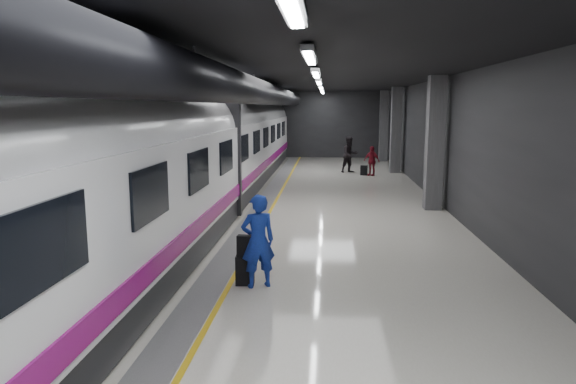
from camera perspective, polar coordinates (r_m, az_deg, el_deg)
name	(u,v)px	position (r m, az deg, el deg)	size (l,w,h in m)	color
ground	(296,219)	(16.05, 0.93, -3.05)	(40.00, 40.00, 0.00)	silver
platform_hall	(290,105)	(16.65, 0.17, 9.67)	(10.02, 40.02, 4.51)	black
train	(192,153)	(16.26, -10.58, 4.33)	(3.05, 38.00, 4.05)	black
traveler_main	(258,241)	(9.95, -3.35, -5.46)	(0.67, 0.44, 1.83)	#162BAA
suitcase_main	(245,270)	(10.25, -4.81, -8.67)	(0.36, 0.23, 0.58)	black
shoulder_bag	(245,246)	(10.09, -4.76, -5.99)	(0.31, 0.17, 0.42)	black
traveler_far_a	(350,155)	(27.53, 6.88, 4.15)	(0.93, 0.73, 1.92)	black
traveler_far_b	(372,161)	(26.49, 9.27, 3.43)	(0.88, 0.37, 1.51)	maroon
suitcase_far	(364,170)	(26.60, 8.44, 2.40)	(0.34, 0.22, 0.51)	black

